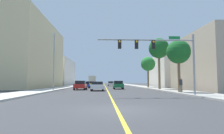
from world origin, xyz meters
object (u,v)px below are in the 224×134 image
(traffic_signal_mast, at_px, (161,50))
(street_lamp, at_px, (54,59))
(car_blue, at_px, (85,85))
(car_red, at_px, (80,85))
(palm_far, at_px, (148,64))
(car_white, at_px, (97,86))
(car_yellow, at_px, (90,84))
(palm_mid, at_px, (159,49))
(delivery_truck, at_px, (92,80))
(car_silver, at_px, (111,84))
(pedestrian, at_px, (181,85))
(palm_near, at_px, (178,52))
(car_green, at_px, (118,85))

(traffic_signal_mast, height_order, street_lamp, street_lamp)
(car_blue, bearing_deg, car_red, -90.83)
(palm_far, relative_size, car_white, 1.71)
(car_yellow, xyz_separation_m, car_white, (2.55, -22.13, -0.01))
(palm_mid, bearing_deg, delivery_truck, 110.14)
(car_red, xyz_separation_m, car_silver, (6.19, 26.17, -0.02))
(car_silver, xyz_separation_m, car_white, (-3.25, -29.69, -0.01))
(car_white, bearing_deg, palm_far, 47.01)
(traffic_signal_mast, relative_size, car_silver, 2.09)
(car_yellow, xyz_separation_m, pedestrian, (12.45, -29.30, 0.26))
(palm_far, height_order, car_white, palm_far)
(street_lamp, xyz_separation_m, pedestrian, (16.53, -7.37, -3.85))
(traffic_signal_mast, relative_size, car_red, 2.26)
(car_red, relative_size, delivery_truck, 0.55)
(car_blue, xyz_separation_m, pedestrian, (12.84, -19.87, 0.28))
(pedestrian, bearing_deg, car_red, -116.53)
(palm_near, relative_size, car_silver, 1.40)
(car_yellow, bearing_deg, palm_near, -63.66)
(car_yellow, relative_size, car_blue, 0.95)
(palm_near, height_order, delivery_truck, palm_near)
(street_lamp, height_order, car_blue, street_lamp)
(palm_near, distance_m, car_red, 16.86)
(car_red, distance_m, delivery_truck, 34.35)
(palm_mid, height_order, car_silver, palm_mid)
(car_red, bearing_deg, traffic_signal_mast, -57.06)
(traffic_signal_mast, xyz_separation_m, car_red, (-9.33, 14.62, -3.65))
(car_yellow, distance_m, car_blue, 9.44)
(car_silver, height_order, car_white, car_silver)
(street_lamp, height_order, car_green, street_lamp)
(car_red, bearing_deg, palm_far, 30.38)
(palm_mid, bearing_deg, car_blue, 141.86)
(palm_far, bearing_deg, palm_mid, -91.50)
(car_white, bearing_deg, palm_near, -33.08)
(street_lamp, bearing_deg, car_red, 41.85)
(car_blue, bearing_deg, palm_far, -7.12)
(car_red, bearing_deg, car_green, 25.22)
(palm_mid, bearing_deg, car_silver, 104.29)
(delivery_truck, bearing_deg, car_blue, -92.28)
(street_lamp, bearing_deg, traffic_signal_mast, -40.98)
(palm_far, distance_m, car_red, 16.04)
(street_lamp, distance_m, car_red, 6.43)
(palm_near, bearing_deg, car_silver, 100.54)
(car_yellow, bearing_deg, palm_mid, -54.46)
(street_lamp, relative_size, palm_far, 1.31)
(delivery_truck, bearing_deg, car_red, -92.18)
(car_green, xyz_separation_m, delivery_truck, (-6.48, 31.27, 0.94))
(car_yellow, xyz_separation_m, car_blue, (-0.39, -9.43, -0.03))
(palm_near, height_order, pedestrian, palm_near)
(car_yellow, height_order, car_blue, car_yellow)
(car_green, xyz_separation_m, car_silver, (-0.43, 23.11, -0.04))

